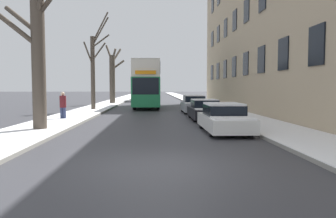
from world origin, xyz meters
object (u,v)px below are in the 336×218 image
(bare_tree_left_1, at_px, (94,67))
(pedestrian_left_sidewalk, at_px, (63,105))
(bare_tree_left_0, at_px, (38,54))
(bare_tree_left_2, at_px, (113,76))
(double_decker_bus, at_px, (147,82))
(oncoming_van, at_px, (140,93))
(parked_car_2, at_px, (194,105))
(parked_car_1, at_px, (205,110))
(parked_car_0, at_px, (224,119))

(bare_tree_left_1, distance_m, pedestrian_left_sidewalk, 9.12)
(bare_tree_left_0, xyz_separation_m, bare_tree_left_1, (0.02, 13.72, 0.23))
(bare_tree_left_2, relative_size, double_decker_bus, 0.68)
(bare_tree_left_1, xyz_separation_m, bare_tree_left_2, (0.14, 11.74, -0.36))
(bare_tree_left_2, bearing_deg, double_decker_bus, -58.50)
(bare_tree_left_1, height_order, bare_tree_left_2, bare_tree_left_1)
(double_decker_bus, bearing_deg, pedestrian_left_sidewalk, -110.05)
(oncoming_van, bearing_deg, parked_car_2, -76.96)
(parked_car_2, relative_size, oncoming_van, 0.86)
(oncoming_van, bearing_deg, bare_tree_left_1, -99.18)
(parked_car_1, xyz_separation_m, pedestrian_left_sidewalk, (-8.77, -0.37, 0.36))
(double_decker_bus, height_order, oncoming_van, double_decker_bus)
(bare_tree_left_0, distance_m, parked_car_2, 14.22)
(bare_tree_left_0, height_order, pedestrian_left_sidewalk, bare_tree_left_0)
(parked_car_1, bearing_deg, bare_tree_left_1, 135.48)
(bare_tree_left_1, height_order, oncoming_van, bare_tree_left_1)
(bare_tree_left_2, xyz_separation_m, parked_car_2, (8.30, -14.41, -2.76))
(double_decker_bus, bearing_deg, parked_car_0, -78.13)
(bare_tree_left_2, bearing_deg, parked_car_1, -67.50)
(double_decker_bus, relative_size, oncoming_van, 2.14)
(oncoming_van, distance_m, pedestrian_left_sidewalk, 28.78)
(bare_tree_left_0, xyz_separation_m, parked_car_1, (8.46, 5.42, -2.95))
(parked_car_0, relative_size, parked_car_2, 1.05)
(oncoming_van, height_order, pedestrian_left_sidewalk, oncoming_van)
(bare_tree_left_0, relative_size, parked_car_2, 1.85)
(bare_tree_left_0, bearing_deg, parked_car_2, 52.57)
(double_decker_bus, relative_size, parked_car_0, 2.38)
(bare_tree_left_2, xyz_separation_m, double_decker_bus, (4.37, -7.13, -0.84))
(bare_tree_left_2, bearing_deg, pedestrian_left_sidewalk, -91.33)
(bare_tree_left_2, height_order, parked_car_2, bare_tree_left_2)
(parked_car_1, xyz_separation_m, oncoming_van, (-5.22, 28.19, 0.63))
(parked_car_1, bearing_deg, pedestrian_left_sidewalk, -177.61)
(bare_tree_left_2, height_order, parked_car_0, bare_tree_left_2)
(bare_tree_left_0, height_order, parked_car_0, bare_tree_left_0)
(double_decker_bus, relative_size, pedestrian_left_sidewalk, 6.10)
(parked_car_0, height_order, parked_car_2, parked_car_2)
(parked_car_1, bearing_deg, parked_car_0, -90.00)
(bare_tree_left_0, distance_m, parked_car_1, 10.47)
(double_decker_bus, distance_m, parked_car_1, 13.64)
(bare_tree_left_1, height_order, parked_car_2, bare_tree_left_1)
(bare_tree_left_0, distance_m, bare_tree_left_2, 25.46)
(parked_car_1, height_order, parked_car_2, parked_car_2)
(bare_tree_left_2, distance_m, pedestrian_left_sidewalk, 20.56)
(bare_tree_left_0, relative_size, double_decker_bus, 0.74)
(double_decker_bus, bearing_deg, bare_tree_left_0, -103.88)
(parked_car_1, relative_size, parked_car_2, 1.02)
(bare_tree_left_2, distance_m, double_decker_bus, 8.40)
(bare_tree_left_0, distance_m, double_decker_bus, 18.91)
(oncoming_van, xyz_separation_m, pedestrian_left_sidewalk, (-3.55, -28.56, -0.27))
(bare_tree_left_0, xyz_separation_m, bare_tree_left_2, (0.16, 25.46, -0.13))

